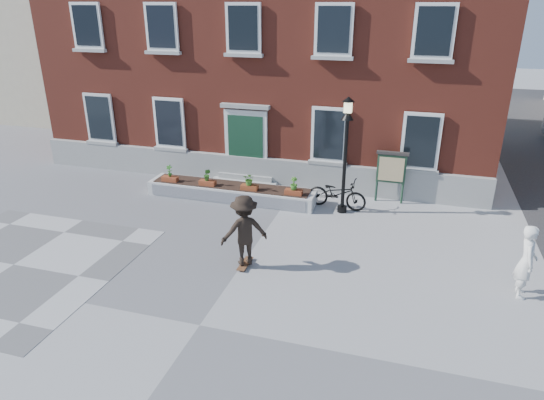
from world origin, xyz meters
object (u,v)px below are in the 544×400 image
(bystander, at_px, (526,261))
(skateboarder, at_px, (244,231))
(bicycle, at_px, (337,193))
(lamp_post, at_px, (346,140))
(notice_board, at_px, (391,169))

(bystander, relative_size, skateboarder, 0.91)
(bicycle, bearing_deg, lamp_post, -133.63)
(bicycle, bearing_deg, bystander, -121.01)
(bystander, bearing_deg, bicycle, 53.37)
(notice_board, bearing_deg, skateboarder, -120.95)
(bystander, xyz_separation_m, skateboarder, (-6.94, -0.57, 0.12))
(bystander, xyz_separation_m, notice_board, (-3.52, 5.15, 0.33))
(lamp_post, relative_size, skateboarder, 1.92)
(lamp_post, bearing_deg, bystander, -37.37)
(bicycle, relative_size, bystander, 1.10)
(notice_board, bearing_deg, bystander, -55.66)
(bystander, bearing_deg, skateboarder, 96.21)
(skateboarder, bearing_deg, notice_board, 59.05)
(notice_board, relative_size, skateboarder, 0.91)
(lamp_post, bearing_deg, skateboarder, -114.24)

